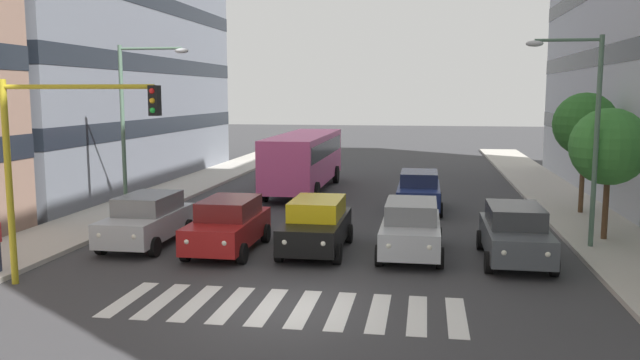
# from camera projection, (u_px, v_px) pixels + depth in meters

# --- Properties ---
(ground_plane) EXTENTS (180.00, 180.00, 0.00)m
(ground_plane) POSITION_uv_depth(u_px,v_px,m) (286.00, 308.00, 15.53)
(ground_plane) COLOR #38383A
(crosswalk_markings) EXTENTS (8.55, 2.80, 0.01)m
(crosswalk_markings) POSITION_uv_depth(u_px,v_px,m) (286.00, 307.00, 15.53)
(crosswalk_markings) COLOR silver
(crosswalk_markings) RESTS_ON ground_plane
(car_0) EXTENTS (2.02, 4.44, 1.72)m
(car_0) POSITION_uv_depth(u_px,v_px,m) (515.00, 233.00, 19.70)
(car_0) COLOR #474C51
(car_0) RESTS_ON ground_plane
(car_1) EXTENTS (2.02, 4.44, 1.72)m
(car_1) POSITION_uv_depth(u_px,v_px,m) (411.00, 228.00, 20.48)
(car_1) COLOR #B2B7BC
(car_1) RESTS_ON ground_plane
(car_2) EXTENTS (2.02, 4.44, 1.72)m
(car_2) POSITION_uv_depth(u_px,v_px,m) (316.00, 225.00, 20.95)
(car_2) COLOR black
(car_2) RESTS_ON ground_plane
(car_3) EXTENTS (2.02, 4.44, 1.72)m
(car_3) POSITION_uv_depth(u_px,v_px,m) (228.00, 224.00, 21.00)
(car_3) COLOR maroon
(car_3) RESTS_ON ground_plane
(car_4) EXTENTS (2.02, 4.44, 1.72)m
(car_4) POSITION_uv_depth(u_px,v_px,m) (147.00, 219.00, 21.85)
(car_4) COLOR #B2B7BC
(car_4) RESTS_ON ground_plane
(car_row2_0) EXTENTS (2.02, 4.44, 1.72)m
(car_row2_0) POSITION_uv_depth(u_px,v_px,m) (419.00, 191.00, 28.31)
(car_row2_0) COLOR navy
(car_row2_0) RESTS_ON ground_plane
(bus_behind_traffic) EXTENTS (2.78, 10.50, 3.00)m
(bus_behind_traffic) POSITION_uv_depth(u_px,v_px,m) (304.00, 156.00, 33.92)
(bus_behind_traffic) COLOR #DB5193
(bus_behind_traffic) RESTS_ON ground_plane
(traffic_light_gantry) EXTENTS (4.40, 0.36, 5.50)m
(traffic_light_gantry) POSITION_uv_depth(u_px,v_px,m) (50.00, 148.00, 16.79)
(traffic_light_gantry) COLOR #AD991E
(traffic_light_gantry) RESTS_ON ground_plane
(street_lamp_left) EXTENTS (2.40, 0.28, 6.82)m
(street_lamp_left) POSITION_uv_depth(u_px,v_px,m) (585.00, 120.00, 20.67)
(street_lamp_left) COLOR #4C6B56
(street_lamp_left) RESTS_ON sidewalk_left
(street_lamp_right) EXTENTS (2.91, 0.28, 6.86)m
(street_lamp_right) POSITION_uv_depth(u_px,v_px,m) (134.00, 113.00, 25.48)
(street_lamp_right) COLOR #4C6B56
(street_lamp_right) RESTS_ON sidewalk_right
(street_tree_1) EXTENTS (2.62, 2.62, 4.51)m
(street_tree_1) POSITION_uv_depth(u_px,v_px,m) (609.00, 147.00, 21.80)
(street_tree_1) COLOR #513823
(street_tree_1) RESTS_ON sidewalk_left
(street_tree_2) EXTENTS (2.62, 2.62, 5.03)m
(street_tree_2) POSITION_uv_depth(u_px,v_px,m) (585.00, 125.00, 26.69)
(street_tree_2) COLOR #513823
(street_tree_2) RESTS_ON sidewalk_left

